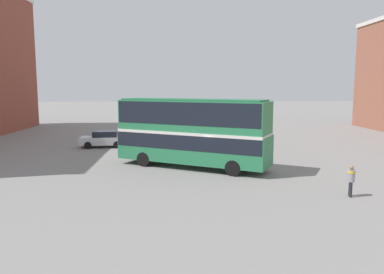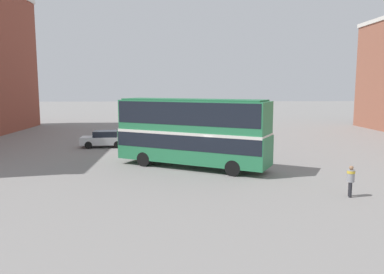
# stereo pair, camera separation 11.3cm
# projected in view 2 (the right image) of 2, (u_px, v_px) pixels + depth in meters

# --- Properties ---
(ground_plane) EXTENTS (240.00, 240.00, 0.00)m
(ground_plane) POSITION_uv_depth(u_px,v_px,m) (220.00, 170.00, 25.24)
(ground_plane) COLOR gray
(double_decker_bus) EXTENTS (10.66, 7.41, 4.75)m
(double_decker_bus) POSITION_uv_depth(u_px,v_px,m) (192.00, 129.00, 25.72)
(double_decker_bus) COLOR #287A4C
(double_decker_bus) RESTS_ON ground_plane
(pedestrian_foreground) EXTENTS (0.50, 0.50, 1.62)m
(pedestrian_foreground) POSITION_uv_depth(u_px,v_px,m) (351.00, 178.00, 18.99)
(pedestrian_foreground) COLOR #232328
(pedestrian_foreground) RESTS_ON ground_plane
(parked_car_kerb_near) EXTENTS (4.29, 2.11, 1.52)m
(parked_car_kerb_near) POSITION_uv_depth(u_px,v_px,m) (105.00, 139.00, 34.79)
(parked_car_kerb_near) COLOR silver
(parked_car_kerb_near) RESTS_ON ground_plane
(parked_car_kerb_far) EXTENTS (4.20, 2.56, 1.54)m
(parked_car_kerb_far) POSITION_uv_depth(u_px,v_px,m) (198.00, 131.00, 40.92)
(parked_car_kerb_far) COLOR black
(parked_car_kerb_far) RESTS_ON ground_plane
(parked_car_side_street) EXTENTS (4.83, 2.53, 1.59)m
(parked_car_side_street) POSITION_uv_depth(u_px,v_px,m) (138.00, 130.00, 41.98)
(parked_car_side_street) COLOR slate
(parked_car_side_street) RESTS_ON ground_plane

